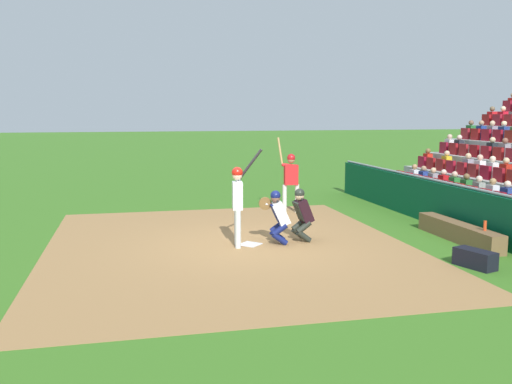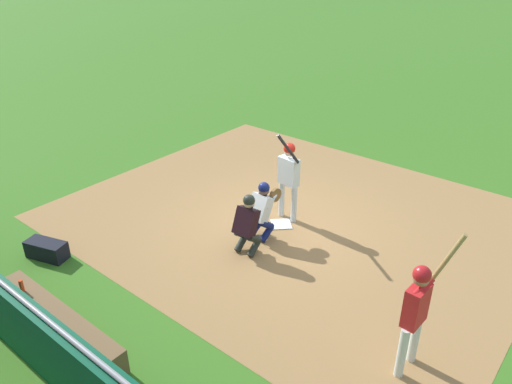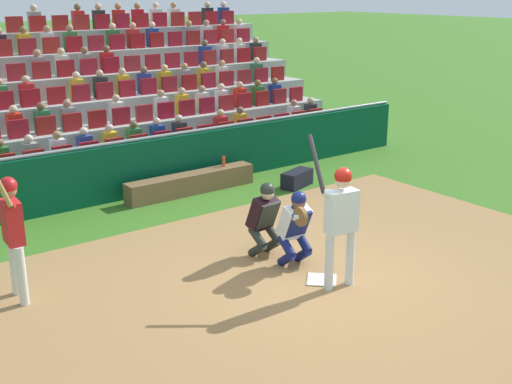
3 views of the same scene
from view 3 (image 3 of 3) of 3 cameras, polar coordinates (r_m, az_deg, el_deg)
name	(u,v)px [view 3 (image 3 of 3)]	position (r m, az deg, el deg)	size (l,w,h in m)	color
ground_plane	(322,281)	(10.03, 5.78, -7.73)	(160.00, 160.00, 0.00)	#3A6F20
infield_dirt_patch	(345,292)	(9.71, 7.81, -8.68)	(9.93, 8.22, 0.01)	#9D7344
home_plate_marker	(322,280)	(10.03, 5.79, -7.65)	(0.44, 0.44, 0.02)	white
batter_at_plate	(341,213)	(9.43, 7.43, -1.88)	(0.59, 0.77, 2.24)	silver
catcher_crouching	(296,224)	(10.22, 3.49, -2.83)	(0.49, 0.72, 1.29)	navy
home_plate_umpire	(265,216)	(10.61, 0.77, -2.09)	(0.48, 0.48, 1.29)	#232921
dugout_wall	(147,166)	(14.11, -9.51, 2.22)	(14.87, 0.24, 1.25)	#05472B
dugout_bench	(191,183)	(14.10, -5.68, 0.78)	(3.03, 0.40, 0.44)	brown
water_bottle_on_bench	(224,161)	(14.53, -2.85, 2.71)	(0.07, 0.07, 0.23)	#DF451F
equipment_duffel_bag	(297,179)	(14.53, 3.61, 1.17)	(0.82, 0.36, 0.36)	black
on_deck_batter	(12,225)	(9.57, -20.57, -2.71)	(0.51, 0.62, 2.31)	silver
bleacher_stand	(64,109)	(18.08, -16.48, 6.94)	(14.07, 5.24, 3.81)	#9CA19A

